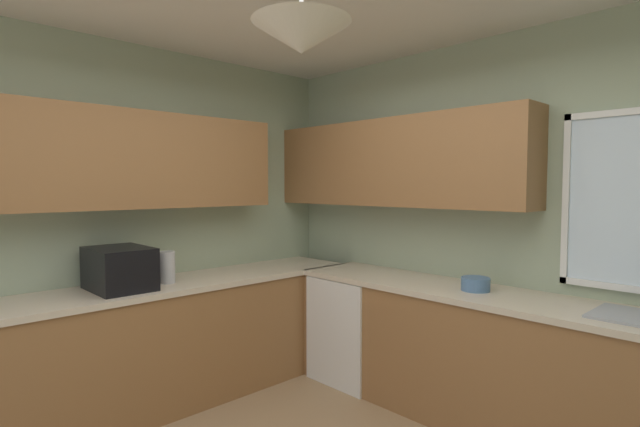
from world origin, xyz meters
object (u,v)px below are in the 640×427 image
at_px(microwave, 119,269).
at_px(bowl, 475,284).
at_px(dishwasher, 357,327).
at_px(kettle, 167,267).

xyz_separation_m(microwave, bowl, (1.71, 1.73, -0.10)).
distance_m(dishwasher, bowl, 1.17).
distance_m(dishwasher, microwave, 1.93).
relative_size(dishwasher, bowl, 4.50).
xyz_separation_m(microwave, kettle, (0.02, 0.34, -0.03)).
bearing_deg(kettle, bowl, 39.64).
relative_size(dishwasher, microwave, 1.79).
bearing_deg(dishwasher, bowl, 1.64).
height_order(kettle, bowl, kettle).
relative_size(microwave, kettle, 2.06).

